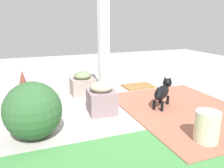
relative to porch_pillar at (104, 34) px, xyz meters
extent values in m
plane|color=#ACA2A0|center=(-0.25, 0.27, -1.18)|extent=(12.00, 12.00, 0.00)
cube|color=#995946|center=(-1.05, 0.89, -1.17)|extent=(1.80, 2.40, 0.02)
cube|color=white|center=(0.00, 0.00, 0.00)|extent=(0.16, 0.16, 2.36)
cube|color=gray|center=(0.26, -0.52, -1.02)|extent=(0.45, 0.35, 0.32)
ellipsoid|color=#6C7B54|center=(0.26, -0.52, -0.81)|extent=(0.33, 0.33, 0.15)
cube|color=gray|center=(0.21, 0.48, -1.01)|extent=(0.44, 0.47, 0.35)
ellipsoid|color=#9E927A|center=(0.21, 0.48, -0.77)|extent=(0.35, 0.35, 0.16)
sphere|color=#2E582F|center=(1.23, 0.93, -0.83)|extent=(0.70, 0.70, 0.70)
cylinder|color=#9E4C3E|center=(1.32, -0.27, -1.09)|extent=(0.24, 0.24, 0.19)
cone|color=brown|center=(1.32, -0.27, -0.78)|extent=(0.22, 0.22, 0.42)
ellipsoid|color=black|center=(-0.77, 0.65, -0.92)|extent=(0.54, 0.50, 0.20)
sphere|color=black|center=(-1.01, 0.44, -0.83)|extent=(0.16, 0.16, 0.16)
cone|color=black|center=(-0.98, 0.40, -0.75)|extent=(0.05, 0.05, 0.06)
cone|color=black|center=(-1.04, 0.47, -0.75)|extent=(0.05, 0.05, 0.06)
cylinder|color=black|center=(-0.85, 0.49, -1.10)|extent=(0.05, 0.05, 0.17)
cylinder|color=black|center=(-0.94, 0.58, -1.10)|extent=(0.05, 0.05, 0.17)
cylinder|color=black|center=(-0.60, 0.71, -1.10)|extent=(0.05, 0.05, 0.17)
cylinder|color=black|center=(-0.68, 0.81, -1.10)|extent=(0.05, 0.05, 0.17)
cone|color=black|center=(-0.57, 0.82, -0.79)|extent=(0.04, 0.04, 0.13)
cylinder|color=beige|center=(-0.65, 1.79, -0.99)|extent=(0.29, 0.29, 0.39)
cube|color=olive|center=(-0.98, -0.60, -1.17)|extent=(0.64, 0.45, 0.03)
camera|label=1|loc=(1.28, 3.70, 0.22)|focal=37.23mm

